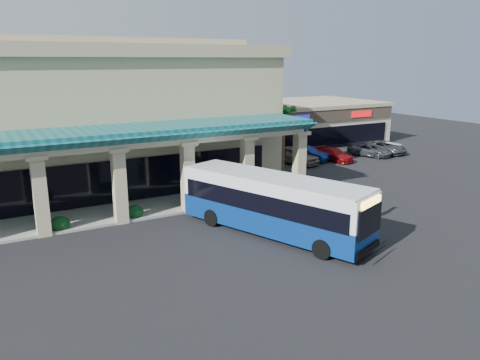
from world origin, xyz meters
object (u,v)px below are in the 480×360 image
car_silver (295,155)px  car_gray (370,150)px  pedestrian (379,204)px  car_red (334,155)px  car_white (307,154)px  transit_bus (273,206)px  car_extra (385,147)px

car_silver → car_gray: size_ratio=1.10×
pedestrian → car_red: size_ratio=0.40×
car_white → transit_bus: bearing=-155.9°
pedestrian → car_white: bearing=19.3°
car_silver → car_white: (1.84, 0.57, -0.13)m
car_red → car_white: bearing=144.1°
car_gray → car_extra: size_ratio=0.95×
transit_bus → car_extra: bearing=9.9°
transit_bus → car_red: transit_bus is taller
car_silver → car_white: bearing=2.2°
car_gray → car_silver: bearing=154.2°
pedestrian → car_extra: bearing=-5.9°
car_silver → car_extra: car_silver is taller
pedestrian → car_silver: bearing=24.6°
transit_bus → car_white: 20.94m
pedestrian → car_silver: 16.31m
car_silver → car_gray: bearing=-20.0°
car_extra → transit_bus: bearing=-151.9°
car_silver → car_gray: (9.08, -0.81, -0.22)m
transit_bus → car_gray: bearing=12.3°
car_red → pedestrian: bearing=-127.3°
car_silver → car_white: size_ratio=1.14×
transit_bus → pedestrian: 7.70m
car_white → car_extra: bearing=-29.6°
pedestrian → car_gray: bearing=-1.7°
car_red → car_extra: size_ratio=0.91×
transit_bus → pedestrian: size_ratio=7.05×
pedestrian → car_extra: size_ratio=0.36×
car_silver → car_gray: 9.12m
car_white → car_red: (2.41, -1.37, -0.09)m
pedestrian → car_silver: (4.65, 15.64, -0.02)m
transit_bus → car_extra: transit_bus is taller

